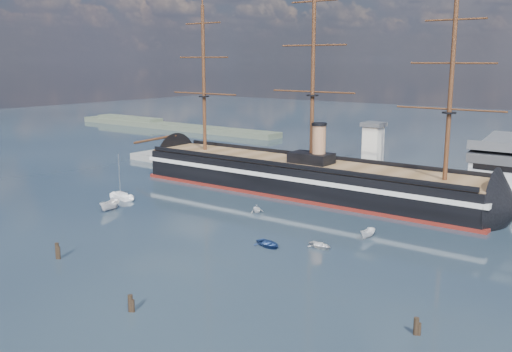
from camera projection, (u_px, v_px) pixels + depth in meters
The scene contains 14 objects.
ground at pixel (286, 217), 117.43m from camera, with size 600.00×600.00×0.00m, color #14202F.
quay at pixel (403, 192), 139.56m from camera, with size 180.00×18.00×2.00m, color slate.
quay_tower at pixel (373, 152), 139.43m from camera, with size 5.00×5.00×15.00m.
shoreline at pixel (158, 124), 273.84m from camera, with size 120.00×10.00×4.00m.
warship at pixel (298, 177), 138.30m from camera, with size 112.96×17.17×53.94m.
sailboat at pixel (122, 196), 132.95m from camera, with size 6.85×3.33×10.54m.
motorboat_a at pixel (110, 211), 122.62m from camera, with size 7.03×2.58×2.81m, color white.
motorboat_b at pixel (268, 247), 98.84m from camera, with size 3.30×1.32×1.54m, color navy.
motorboat_c at pixel (368, 238), 103.61m from camera, with size 5.21×1.91×2.08m, color silver.
motorboat_d at pixel (257, 213), 121.05m from camera, with size 5.15×2.23×1.89m, color silver.
motorboat_e at pixel (320, 248), 98.26m from camera, with size 2.81×1.12×1.31m, color silver.
piling_near_left at pixel (58, 259), 92.92m from camera, with size 0.64×0.64×3.39m, color black.
piling_near_mid at pixel (131, 311), 73.40m from camera, with size 0.64×0.64×2.98m, color black.
piling_far_right at pixel (416, 334), 67.23m from camera, with size 0.64×0.64×2.84m, color black.
Camera 1 is at (63.73, -53.96, 31.78)m, focal length 40.00 mm.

